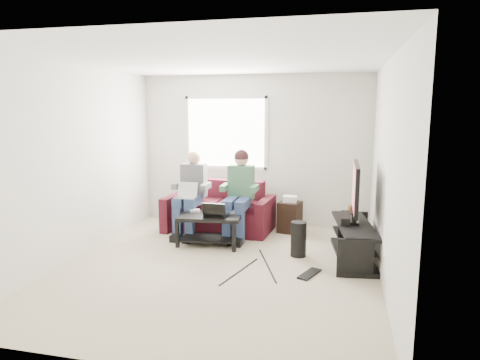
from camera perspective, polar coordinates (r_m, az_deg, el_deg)
name	(u,v)px	position (r m, az deg, el deg)	size (l,w,h in m)	color
floor	(219,267)	(5.65, -2.84, -11.48)	(4.50, 4.50, 0.00)	tan
ceiling	(217,60)	(5.31, -3.08, 15.73)	(4.50, 4.50, 0.00)	white
wall_back	(254,150)	(7.50, 1.86, 3.98)	(4.50, 4.50, 0.00)	silver
wall_front	(133,208)	(3.26, -14.06, -3.66)	(4.50, 4.50, 0.00)	silver
wall_left	(76,163)	(6.19, -21.05, 2.16)	(4.50, 4.50, 0.00)	silver
wall_right	(387,173)	(5.14, 18.97, 0.89)	(4.50, 4.50, 0.00)	silver
window	(226,133)	(7.57, -1.89, 6.31)	(1.48, 0.04, 1.28)	white
sofa	(220,212)	(7.21, -2.70, -4.28)	(1.80, 0.93, 0.81)	#4B121C
person_left	(191,189)	(6.97, -6.56, -1.26)	(0.40, 0.70, 1.33)	navy
person_right	(239,188)	(6.75, -0.11, -1.03)	(0.40, 0.71, 1.38)	navy
laptop_silver	(186,194)	(6.76, -7.23, -1.84)	(0.32, 0.22, 0.24)	silver
coffee_table	(210,223)	(6.44, -3.99, -5.68)	(0.98, 0.67, 0.46)	black
laptop_black	(216,209)	(6.27, -3.19, -3.82)	(0.34, 0.24, 0.24)	black
controller_a	(195,211)	(6.60, -6.03, -4.07)	(0.14, 0.09, 0.04)	silver
controller_b	(207,210)	(6.60, -4.38, -4.05)	(0.14, 0.09, 0.04)	black
controller_c	(232,212)	(6.46, -1.07, -4.31)	(0.14, 0.09, 0.04)	gray
tv_stand	(354,243)	(6.09, 14.91, -8.09)	(0.63, 1.51, 0.48)	black
tv	(356,189)	(6.01, 15.16, -1.18)	(0.12, 1.10, 0.81)	black
soundbar	(345,218)	(6.09, 13.88, -4.92)	(0.12, 0.50, 0.10)	black
drink_cup	(350,209)	(6.61, 14.46, -3.73)	(0.08, 0.08, 0.12)	#9B7442
console_white	(355,247)	(5.68, 15.04, -8.62)	(0.30, 0.22, 0.06)	silver
console_grey	(353,231)	(6.35, 14.87, -6.59)	(0.34, 0.26, 0.08)	gray
console_black	(354,239)	(6.02, 14.95, -7.55)	(0.38, 0.30, 0.07)	black
subwoofer	(298,239)	(6.01, 7.80, -7.80)	(0.21, 0.21, 0.49)	black
keyboard_floor	(309,274)	(5.46, 9.24, -12.25)	(0.14, 0.41, 0.02)	black
end_table	(290,216)	(7.13, 6.65, -4.77)	(0.34, 0.34, 0.61)	black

